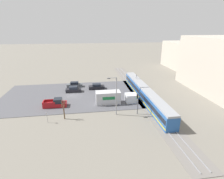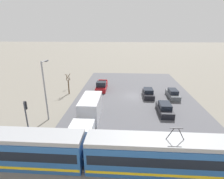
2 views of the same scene
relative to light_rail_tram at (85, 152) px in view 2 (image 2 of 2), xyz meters
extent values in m
plane|color=slate|center=(-5.57, -18.46, -1.64)|extent=(320.00, 320.00, 0.00)
cube|color=#4C4C51|center=(-5.57, -18.46, -1.60)|extent=(21.91, 37.36, 0.08)
cube|color=slate|center=(-5.57, 0.00, -1.60)|extent=(61.61, 4.40, 0.08)
cube|color=gray|center=(-5.57, -0.72, -1.49)|extent=(60.37, 0.10, 0.14)
cube|color=gray|center=(-5.57, 0.72, -1.49)|extent=(60.37, 0.10, 0.14)
cube|color=#235193|center=(-7.80, 0.00, -0.15)|extent=(15.25, 2.54, 2.81)
cube|color=black|center=(-7.80, 0.00, 0.18)|extent=(14.79, 2.57, 0.94)
cube|color=gold|center=(-7.80, 0.00, -1.02)|extent=(15.10, 2.58, 0.27)
cube|color=gray|center=(-7.80, 0.00, 1.45)|extent=(15.25, 2.33, 0.40)
cube|color=#235193|center=(7.80, 0.00, -0.15)|extent=(15.25, 2.54, 2.81)
cube|color=black|center=(7.80, 0.00, 0.18)|extent=(14.79, 2.57, 0.94)
cube|color=gold|center=(7.80, 0.00, -1.02)|extent=(15.10, 2.58, 0.27)
cylinder|color=#2D2D33|center=(-8.25, 0.00, 2.20)|extent=(0.66, 0.07, 1.15)
cylinder|color=#2D2D33|center=(-7.35, 0.00, 2.20)|extent=(0.66, 0.07, 1.15)
cube|color=#2D2D33|center=(-7.80, 0.00, 2.75)|extent=(1.10, 0.08, 0.06)
cube|color=silver|center=(1.21, -3.86, -0.53)|extent=(2.59, 2.77, 2.05)
cube|color=#B2B2B7|center=(1.21, -9.56, -0.05)|extent=(2.59, 5.88, 3.02)
cube|color=#196B38|center=(2.52, -9.56, 0.26)|extent=(0.02, 2.94, 0.76)
cube|color=maroon|center=(1.15, -22.06, -1.09)|extent=(2.10, 5.29, 0.92)
cube|color=black|center=(1.15, -21.32, -0.13)|extent=(1.93, 1.80, 1.00)
cube|color=maroon|center=(2.12, -23.18, -0.36)|extent=(0.13, 2.65, 0.54)
cube|color=maroon|center=(0.19, -23.18, -0.36)|extent=(0.13, 2.65, 0.54)
cube|color=maroon|center=(1.15, -24.60, -0.36)|extent=(1.93, 0.21, 0.54)
cube|color=red|center=(1.97, -24.68, -0.82)|extent=(0.14, 0.04, 0.18)
cube|color=black|center=(-9.72, -11.64, -1.10)|extent=(1.90, 4.70, 0.91)
cube|color=black|center=(-9.72, -11.64, -0.31)|extent=(1.63, 2.44, 0.67)
cube|color=black|center=(-8.12, -18.34, -1.09)|extent=(1.85, 4.32, 0.93)
cube|color=black|center=(-8.12, -18.34, -0.29)|extent=(1.59, 2.24, 0.68)
cube|color=#4C5156|center=(-12.66, -18.28, -1.10)|extent=(1.72, 4.67, 0.91)
cube|color=black|center=(-12.66, -18.28, -0.32)|extent=(1.48, 2.43, 0.67)
cylinder|color=#47474C|center=(7.53, -4.07, 0.66)|extent=(0.16, 0.16, 4.59)
cube|color=black|center=(7.53, -4.25, 2.48)|extent=(0.28, 0.22, 0.95)
sphere|color=#390606|center=(7.53, -4.37, 2.80)|extent=(0.18, 0.18, 0.18)
sphere|color=#3C2C06|center=(7.53, -4.37, 2.48)|extent=(0.18, 0.18, 0.18)
sphere|color=green|center=(7.53, -4.37, 2.16)|extent=(0.18, 0.18, 0.18)
cylinder|color=brown|center=(7.39, -19.29, -0.19)|extent=(0.24, 0.24, 2.89)
cylinder|color=brown|center=(7.64, -19.29, 1.71)|extent=(0.09, 0.82, 1.12)
cylinder|color=brown|center=(7.39, -19.04, 1.81)|extent=(0.99, 0.09, 1.35)
cylinder|color=brown|center=(7.14, -19.29, 1.71)|extent=(0.09, 0.82, 1.12)
cylinder|color=brown|center=(7.39, -19.54, 1.81)|extent=(0.99, 0.09, 1.35)
cylinder|color=gray|center=(7.16, -8.59, 2.51)|extent=(0.20, 0.20, 8.30)
cylinder|color=gray|center=(7.16, -9.39, 6.54)|extent=(0.12, 1.60, 0.12)
cube|color=#515156|center=(7.16, -10.14, 6.48)|extent=(0.36, 0.60, 0.18)
cylinder|color=gray|center=(8.39, -22.38, -0.56)|extent=(0.06, 0.06, 2.15)
cube|color=white|center=(8.39, -22.41, 0.30)|extent=(0.32, 0.02, 0.44)
cube|color=red|center=(8.39, -22.42, 0.30)|extent=(0.31, 0.01, 0.10)
camera|label=1|loc=(39.89, -14.39, 16.05)|focal=28.00mm
camera|label=2|loc=(-3.28, 12.95, 10.44)|focal=28.00mm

